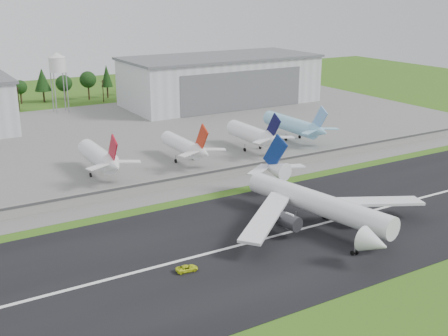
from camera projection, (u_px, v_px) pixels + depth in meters
ground at (300, 252)px, 129.90m from camera, size 600.00×600.00×0.00m
runway at (275, 236)px, 138.09m from camera, size 320.00×60.00×0.10m
runway_centerline at (275, 236)px, 138.07m from camera, size 220.00×1.00×0.02m
apron at (117, 139)px, 228.33m from camera, size 320.00×150.00×0.10m
blast_fence at (191, 179)px, 174.46m from camera, size 240.00×0.61×3.50m
hangar_east at (220, 80)px, 297.82m from camera, size 102.00×47.00×25.20m
water_tower at (57, 63)px, 271.83m from camera, size 8.40×8.40×29.40m
utility_poles at (63, 106)px, 293.97m from camera, size 230.00×3.00×12.00m
treeline at (56, 102)px, 306.28m from camera, size 320.00×16.00×22.00m
main_airliner at (318, 208)px, 142.61m from camera, size 56.25×59.00×18.17m
ground_vehicle at (187, 268)px, 120.58m from camera, size 5.03×2.67×1.35m
parked_jet_red_a at (101, 158)px, 180.57m from camera, size 7.36×31.29×16.90m
parked_jet_red_b at (186, 146)px, 195.52m from camera, size 7.36×31.29×16.44m
parked_jet_navy at (255, 135)px, 209.43m from camera, size 7.36×31.29×16.91m
parked_jet_skyblue at (295, 125)px, 224.67m from camera, size 7.36×37.29×16.83m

